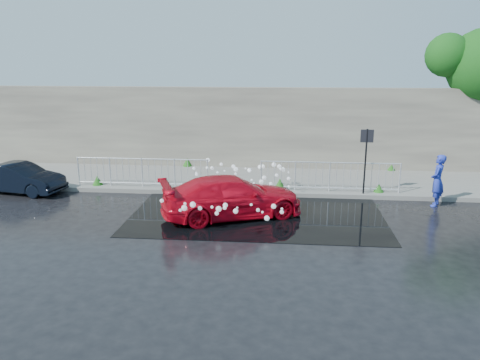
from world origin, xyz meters
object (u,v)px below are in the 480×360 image
object	(u,v)px
red_car	(232,197)
dark_car	(20,178)
person	(438,181)
sign_post	(366,151)

from	to	relation	value
red_car	dark_car	distance (m)	8.41
red_car	person	bearing A→B (deg)	-98.26
red_car	dark_car	bearing A→B (deg)	53.82
person	sign_post	bearing A→B (deg)	-82.01
sign_post	person	size ratio (longest dim) A/B	1.41
sign_post	person	xyz separation A→B (m)	(2.30, -0.72, -0.84)
sign_post	dark_car	distance (m)	12.72
red_car	dark_car	xyz separation A→B (m)	(-8.17, 1.96, -0.09)
sign_post	person	distance (m)	2.55
dark_car	person	world-z (taller)	person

